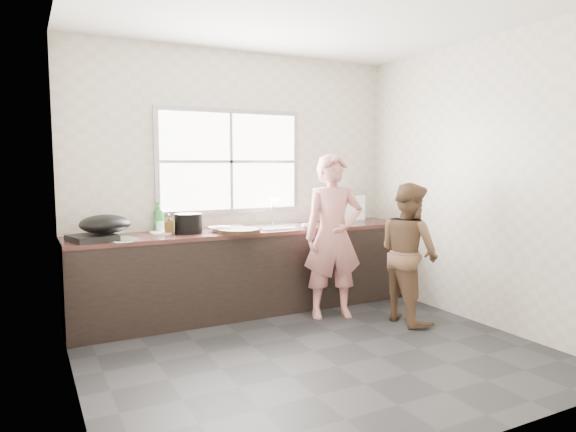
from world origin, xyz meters
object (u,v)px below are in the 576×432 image
person_side (409,253)px  cutting_board (239,231)px  burner (92,238)px  dish_rack (343,209)px  bottle_brown_tall (169,225)px  wok (105,224)px  bowl_mince (219,229)px  bottle_green (159,217)px  pot_lid_right (121,238)px  bowl_held (308,225)px  bowl_crabs (333,223)px  black_pot (188,223)px  glass_jar (160,227)px  pot_lid_left (124,240)px  plate_food (162,233)px  woman (333,242)px  bottle_brown_short (186,224)px

person_side → cutting_board: bearing=62.9°
burner → dish_rack: 2.70m
bottle_brown_tall → wok: wok is taller
bowl_mince → bottle_green: (-0.53, 0.28, 0.12)m
dish_rack → pot_lid_right: (-2.45, -0.12, -0.15)m
bowl_held → pot_lid_right: size_ratio=0.82×
cutting_board → pot_lid_right: bearing=173.1°
bowl_crabs → black_pot: black_pot is taller
person_side → pot_lid_right: person_side is taller
cutting_board → pot_lid_right: cutting_board is taller
person_side → bowl_held: size_ratio=7.25×
dish_rack → wok: bearing=178.2°
wok → dish_rack: 2.59m
glass_jar → pot_lid_left: size_ratio=0.39×
pot_lid_right → pot_lid_left: bearing=-91.0°
person_side → plate_food: person_side is taller
pot_lid_left → pot_lid_right: (0.00, 0.13, -0.00)m
cutting_board → bottle_brown_tall: bottle_brown_tall is taller
person_side → bowl_held: (-0.66, 0.80, 0.21)m
bottle_green → bowl_held: bearing=-16.9°
burner → dish_rack: bearing=2.8°
bottle_green → person_side: bearing=-30.6°
wok → person_side: bearing=-19.0°
glass_jar → pot_lid_right: 0.48m
black_pot → glass_jar: size_ratio=2.50×
bottle_brown_tall → glass_jar: size_ratio=1.66×
woman → wok: 2.15m
woman → person_side: size_ratio=1.12×
bowl_mince → bowl_crabs: bearing=-4.9°
bowl_mince → pot_lid_left: 0.95m
bowl_mince → pot_lid_left: bearing=-170.3°
woman → wok: (-2.08, 0.45, 0.24)m
person_side → bowl_crabs: (-0.33, 0.86, 0.22)m
glass_jar → burner: size_ratio=0.30×
bowl_held → pot_lid_left: bearing=180.0°
wok → woman: bearing=-12.3°
bowl_mince → burner: size_ratio=0.59×
black_pot → burner: 0.90m
cutting_board → bottle_green: bearing=146.6°
bottle_brown_short → wok: (-0.79, -0.20, 0.06)m
bottle_brown_tall → glass_jar: (-0.05, 0.16, -0.03)m
black_pot → plate_food: 0.26m
bowl_held → plate_food: (-1.45, 0.28, -0.02)m
bottle_brown_short → black_pot: bearing=-95.2°
bowl_crabs → wok: bearing=178.6°
bottle_green → bottle_brown_tall: bearing=-77.8°
plate_food → dish_rack: dish_rack is taller
cutting_board → plate_food: (-0.67, 0.28, -0.01)m
woman → pot_lid_left: woman is taller
burner → dish_rack: dish_rack is taller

